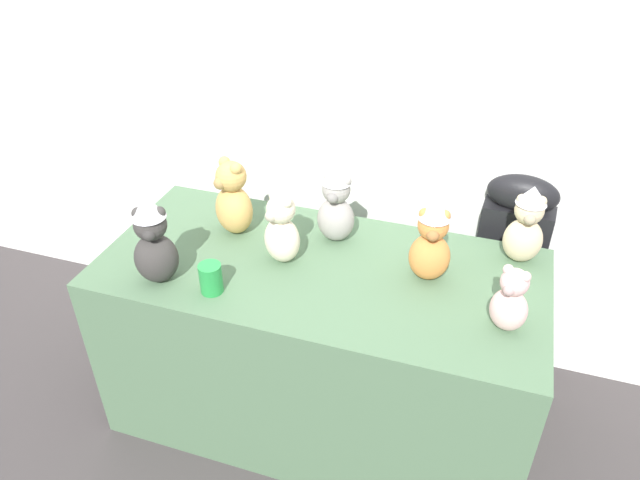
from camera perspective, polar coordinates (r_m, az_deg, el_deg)
The scene contains 12 objects.
ground_plane at distance 2.60m, azimuth -1.82°, elevation -19.97°, with size 10.00×10.00×0.00m, color #3D3838.
wall_back at distance 2.50m, azimuth 4.68°, elevation 15.30°, with size 7.00×0.08×2.60m, color white.
display_table at distance 2.45m, azimuth 0.00°, elevation -10.01°, with size 1.64×0.77×0.79m, color #4C6B4C.
instrument_case at distance 2.70m, azimuth 17.25°, elevation -3.63°, with size 0.29×0.14×1.02m.
teddy_bear_honey at distance 2.34m, azimuth -8.35°, elevation 3.89°, with size 0.21×0.20×0.32m.
teddy_bear_cream at distance 2.16m, azimuth -3.71°, elevation 0.94°, with size 0.19×0.18×0.28m.
teddy_bear_blush at distance 1.96m, azimuth 17.80°, elevation -5.61°, with size 0.15×0.14×0.24m.
teddy_bear_ginger at distance 2.09m, azimuth 10.64°, elevation -0.12°, with size 0.16×0.14×0.32m.
teddy_bear_ash at distance 2.26m, azimuth 1.66°, elevation 3.41°, with size 0.15×0.13×0.32m.
teddy_bear_sand at distance 2.27m, azimuth 19.17°, elevation 1.34°, with size 0.15×0.13×0.31m.
teddy_bear_charcoal at distance 2.12m, azimuth -15.66°, elevation -0.10°, with size 0.19×0.18×0.34m.
party_cup_green at distance 2.08m, azimuth -10.44°, elevation -3.65°, with size 0.08×0.08×0.11m, color #238C3D.
Camera 1 is at (0.55, -1.42, 2.11)m, focal length 33.33 mm.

